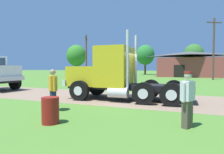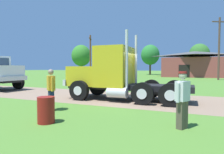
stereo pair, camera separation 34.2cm
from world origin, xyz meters
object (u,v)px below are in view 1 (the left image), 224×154
Objects in this scene: visitor_by_barrel at (188,98)px; utility_pole_far at (214,47)px; visitor_standing_near at (53,89)px; shed_building at (189,65)px; truck_foreground_white at (113,75)px; steel_barrel at (50,110)px; utility_pole_near at (86,55)px.

utility_pole_far is (3.13, 25.27, 3.70)m from visitor_by_barrel.
visitor_standing_near is at bearing -108.11° from utility_pole_far.
shed_building is 9.92m from utility_pole_far.
truck_foreground_white is 0.57× the size of shed_building.
shed_building is (3.86, 35.46, 1.89)m from steel_barrel.
truck_foreground_white is 0.96× the size of utility_pole_near.
utility_pole_far is (7.00, 21.18, 3.26)m from truck_foreground_white.
visitor_standing_near is at bearing -64.13° from utility_pole_near.
utility_pole_far is at bearing 82.93° from visitor_by_barrel.
steel_barrel is at bearing -96.22° from shed_building.
utility_pole_far reaches higher than visitor_standing_near.
utility_pole_far is (8.13, 24.86, 3.68)m from visitor_standing_near.
truck_foreground_white is 8.21× the size of steel_barrel.
steel_barrel is at bearing -63.47° from utility_pole_near.
utility_pole_far reaches higher than visitor_by_barrel.
visitor_standing_near is 1.02× the size of visitor_by_barrel.
truck_foreground_white is at bearing -57.33° from utility_pole_near.
truck_foreground_white is 4.05× the size of visitor_standing_near.
truck_foreground_white reaches higher than visitor_by_barrel.
visitor_standing_near is 24.98m from utility_pole_near.
truck_foreground_white is at bearing 72.96° from visitor_standing_near.
truck_foreground_white is 0.78× the size of utility_pole_far.
utility_pole_near reaches higher than shed_building.
truck_foreground_white is at bearing 89.26° from steel_barrel.
visitor_by_barrel is at bearing -55.16° from utility_pole_near.
shed_building is (3.80, 30.29, 0.99)m from truck_foreground_white.
visitor_by_barrel is at bearing -97.07° from utility_pole_far.
visitor_by_barrel is 0.23× the size of utility_pole_near.
steel_barrel is 27.59m from utility_pole_far.
utility_pole_far is (3.20, -9.11, 2.27)m from shed_building.
utility_pole_far reaches higher than shed_building.
utility_pole_far is at bearing 7.63° from utility_pole_near.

